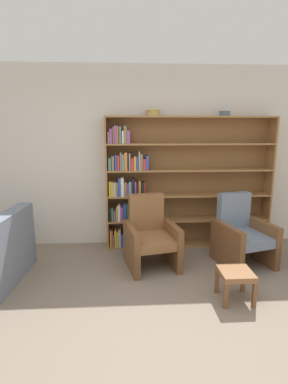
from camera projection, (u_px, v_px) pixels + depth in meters
The scene contains 8 objects.
ground_plane at pixel (172, 341), 2.63m from camera, with size 24.00×24.00×0.00m, color #7A6B5B.
wall_back at pixel (151, 158), 4.66m from camera, with size 12.00×0.06×2.75m.
bookshelf at pixel (172, 185), 4.60m from camera, with size 2.53×0.30×2.00m.
bowl_olive at pixel (153, 112), 4.33m from camera, with size 0.22×0.22×0.09m.
bowl_stoneware at pixel (225, 113), 4.40m from camera, with size 0.17×0.17×0.07m.
armchair_leather at pixel (150, 237), 4.03m from camera, with size 0.77×0.80×0.94m.
armchair_cushioned at pixel (242, 235), 4.10m from camera, with size 0.80×0.83×0.94m.
footstool at pixel (236, 276), 3.21m from camera, with size 0.34×0.34×0.34m.
Camera 1 is at (-0.38, -2.27, 1.84)m, focal length 28.00 mm.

